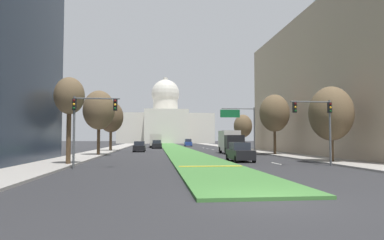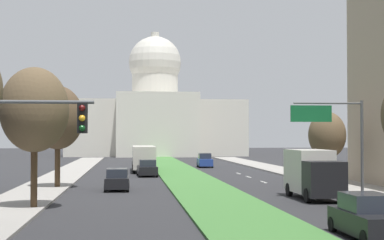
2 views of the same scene
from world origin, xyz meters
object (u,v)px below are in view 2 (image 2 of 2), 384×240
object	(u,v)px
traffic_light_near_left	(7,147)
street_tree_left_mid	(34,110)
street_tree_left_far	(58,118)
city_bus	(144,156)
overhead_guide_sign	(336,128)
street_tree_right_far	(327,135)
sedan_lead_stopped	(367,218)
sedan_far_horizon	(205,161)
box_truck_delivery	(313,173)
capitol_building	(155,119)
sedan_distant	(147,168)
sedan_midblock	(117,180)

from	to	relation	value
traffic_light_near_left	street_tree_left_mid	size ratio (longest dim) A/B	0.65
street_tree_left_far	city_bus	bearing A→B (deg)	71.95
overhead_guide_sign	street_tree_right_far	world-z (taller)	overhead_guide_sign
overhead_guide_sign	street_tree_left_mid	bearing A→B (deg)	-166.79
street_tree_right_far	sedan_lead_stopped	xyz separation A→B (m)	(-6.97, -25.40, -3.33)
sedan_far_horizon	box_truck_delivery	size ratio (longest dim) A/B	0.65
street_tree_right_far	capitol_building	bearing A→B (deg)	97.55
street_tree_right_far	city_bus	size ratio (longest dim) A/B	0.56
box_truck_delivery	sedan_lead_stopped	bearing A→B (deg)	-99.29
overhead_guide_sign	box_truck_delivery	bearing A→B (deg)	-164.35
sedan_distant	box_truck_delivery	xyz separation A→B (m)	(10.12, -23.22, 0.88)
city_bus	sedan_distant	bearing A→B (deg)	-88.82
street_tree_left_mid	sedan_lead_stopped	distance (m)	19.04
sedan_midblock	sedan_far_horizon	bearing A→B (deg)	71.56
capitol_building	sedan_distant	bearing A→B (deg)	-93.09
capitol_building	sedan_far_horizon	bearing A→B (deg)	-85.29
box_truck_delivery	street_tree_right_far	bearing A→B (deg)	66.57
street_tree_right_far	sedan_lead_stopped	world-z (taller)	street_tree_right_far
capitol_building	sedan_distant	size ratio (longest dim) A/B	8.22
street_tree_left_mid	box_truck_delivery	size ratio (longest dim) A/B	1.25
traffic_light_near_left	street_tree_right_far	distance (m)	37.43
street_tree_left_far	box_truck_delivery	xyz separation A→B (m)	(17.55, -9.56, -3.85)
street_tree_right_far	street_tree_left_mid	bearing A→B (deg)	-146.53
traffic_light_near_left	sedan_far_horizon	world-z (taller)	traffic_light_near_left
capitol_building	street_tree_left_far	xyz separation A→B (m)	(-11.17, -83.06, -2.42)
traffic_light_near_left	sedan_midblock	bearing A→B (deg)	85.23
overhead_guide_sign	box_truck_delivery	world-z (taller)	overhead_guide_sign
street_tree_left_mid	sedan_lead_stopped	xyz separation A→B (m)	(14.80, -11.01, -4.73)
capitol_building	sedan_distant	distance (m)	69.87
capitol_building	sedan_midblock	distance (m)	85.42
sedan_lead_stopped	box_truck_delivery	bearing A→B (deg)	80.71
street_tree_left_far	sedan_distant	world-z (taller)	street_tree_left_far
street_tree_left_far	box_truck_delivery	distance (m)	20.35
sedan_distant	box_truck_delivery	world-z (taller)	box_truck_delivery
capitol_building	street_tree_right_far	bearing A→B (deg)	-82.45
capitol_building	sedan_far_horizon	size ratio (longest dim) A/B	8.85
street_tree_right_far	sedan_distant	world-z (taller)	street_tree_right_far
street_tree_right_far	sedan_midblock	bearing A→B (deg)	-171.27
city_bus	box_truck_delivery	bearing A→B (deg)	-72.05
overhead_guide_sign	sedan_midblock	xyz separation A→B (m)	(-14.65, 7.25, -3.84)
street_tree_left_far	sedan_lead_stopped	size ratio (longest dim) A/B	1.77
sedan_lead_stopped	city_bus	bearing A→B (deg)	99.53
sedan_far_horizon	street_tree_right_far	bearing A→B (deg)	-77.53
street_tree_right_far	sedan_midblock	distance (m)	17.90
overhead_guide_sign	sedan_distant	xyz separation A→B (m)	(-11.92, 22.72, -3.82)
street_tree_right_far	sedan_distant	distance (m)	19.74
street_tree_left_mid	sedan_midblock	distance (m)	13.40
capitol_building	overhead_guide_sign	xyz separation A→B (m)	(8.17, -92.12, -3.33)
overhead_guide_sign	traffic_light_near_left	bearing A→B (deg)	-128.02
sedan_midblock	sedan_far_horizon	size ratio (longest dim) A/B	1.08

